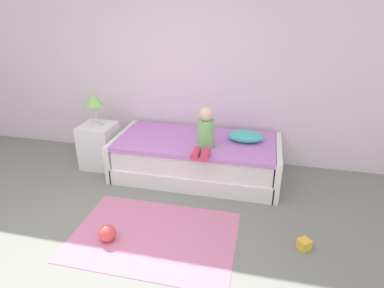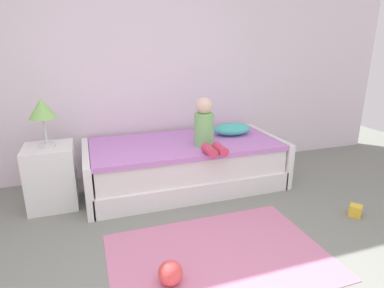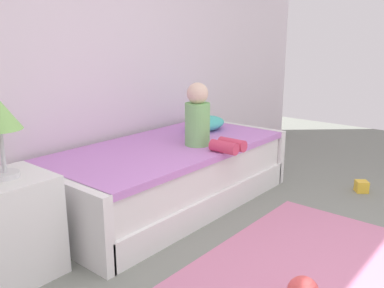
{
  "view_description": "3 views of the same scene",
  "coord_description": "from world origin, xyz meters",
  "px_view_note": "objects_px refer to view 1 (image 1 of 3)",
  "views": [
    {
      "loc": [
        1.39,
        -1.7,
        2.14
      ],
      "look_at": [
        0.59,
        1.75,
        0.55
      ],
      "focal_mm": 30.4,
      "sensor_mm": 36.0,
      "label": 1
    },
    {
      "loc": [
        -0.39,
        -1.16,
        1.52
      ],
      "look_at": [
        0.59,
        1.75,
        0.55
      ],
      "focal_mm": 30.04,
      "sensor_mm": 36.0,
      "label": 2
    },
    {
      "loc": [
        -1.74,
        -0.19,
        1.36
      ],
      "look_at": [
        0.59,
        1.75,
        0.55
      ],
      "focal_mm": 38.43,
      "sensor_mm": 36.0,
      "label": 3
    }
  ],
  "objects_px": {
    "table_lamp": "(94,101)",
    "child_figure": "(205,132)",
    "toy_ball": "(107,233)",
    "toy_block": "(304,244)",
    "nightstand": "(99,145)",
    "bed": "(196,158)",
    "pillow": "(246,136)"
  },
  "relations": [
    {
      "from": "child_figure",
      "to": "toy_ball",
      "type": "distance_m",
      "value": 1.55
    },
    {
      "from": "nightstand",
      "to": "toy_ball",
      "type": "xyz_separation_m",
      "value": [
        0.79,
        -1.41,
        -0.22
      ]
    },
    {
      "from": "nightstand",
      "to": "table_lamp",
      "type": "relative_size",
      "value": 1.33
    },
    {
      "from": "bed",
      "to": "pillow",
      "type": "bearing_deg",
      "value": 9.34
    },
    {
      "from": "bed",
      "to": "nightstand",
      "type": "xyz_separation_m",
      "value": [
        -1.35,
        -0.04,
        0.05
      ]
    },
    {
      "from": "toy_ball",
      "to": "pillow",
      "type": "bearing_deg",
      "value": 53.17
    },
    {
      "from": "toy_block",
      "to": "toy_ball",
      "type": "bearing_deg",
      "value": -170.7
    },
    {
      "from": "table_lamp",
      "to": "child_figure",
      "type": "xyz_separation_m",
      "value": [
        1.5,
        -0.19,
        -0.23
      ]
    },
    {
      "from": "bed",
      "to": "child_figure",
      "type": "height_order",
      "value": "child_figure"
    },
    {
      "from": "child_figure",
      "to": "toy_ball",
      "type": "height_order",
      "value": "child_figure"
    },
    {
      "from": "toy_block",
      "to": "pillow",
      "type": "bearing_deg",
      "value": 118.12
    },
    {
      "from": "bed",
      "to": "table_lamp",
      "type": "relative_size",
      "value": 4.69
    },
    {
      "from": "nightstand",
      "to": "bed",
      "type": "bearing_deg",
      "value": 1.73
    },
    {
      "from": "nightstand",
      "to": "table_lamp",
      "type": "bearing_deg",
      "value": 0.0
    },
    {
      "from": "nightstand",
      "to": "toy_block",
      "type": "height_order",
      "value": "nightstand"
    },
    {
      "from": "table_lamp",
      "to": "pillow",
      "type": "height_order",
      "value": "table_lamp"
    },
    {
      "from": "nightstand",
      "to": "toy_ball",
      "type": "bearing_deg",
      "value": -60.71
    },
    {
      "from": "child_figure",
      "to": "bed",
      "type": "bearing_deg",
      "value": 123.54
    },
    {
      "from": "toy_ball",
      "to": "child_figure",
      "type": "bearing_deg",
      "value": 60.0
    },
    {
      "from": "nightstand",
      "to": "child_figure",
      "type": "xyz_separation_m",
      "value": [
        1.5,
        -0.19,
        0.4
      ]
    },
    {
      "from": "bed",
      "to": "nightstand",
      "type": "bearing_deg",
      "value": -178.27
    },
    {
      "from": "pillow",
      "to": "toy_block",
      "type": "height_order",
      "value": "pillow"
    },
    {
      "from": "toy_ball",
      "to": "toy_block",
      "type": "relative_size",
      "value": 1.62
    },
    {
      "from": "table_lamp",
      "to": "toy_ball",
      "type": "relative_size",
      "value": 2.73
    },
    {
      "from": "pillow",
      "to": "toy_ball",
      "type": "bearing_deg",
      "value": -126.83
    },
    {
      "from": "child_figure",
      "to": "nightstand",
      "type": "bearing_deg",
      "value": 172.88
    },
    {
      "from": "toy_block",
      "to": "nightstand",
      "type": "bearing_deg",
      "value": 157.03
    },
    {
      "from": "table_lamp",
      "to": "pillow",
      "type": "relative_size",
      "value": 1.02
    },
    {
      "from": "nightstand",
      "to": "toy_ball",
      "type": "relative_size",
      "value": 3.64
    },
    {
      "from": "table_lamp",
      "to": "child_figure",
      "type": "relative_size",
      "value": 0.88
    },
    {
      "from": "toy_ball",
      "to": "toy_block",
      "type": "distance_m",
      "value": 1.86
    },
    {
      "from": "toy_block",
      "to": "child_figure",
      "type": "bearing_deg",
      "value": 140.58
    }
  ]
}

